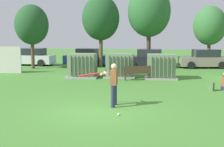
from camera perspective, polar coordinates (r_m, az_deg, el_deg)
ground_plane at (r=11.16m, az=-3.19°, el=-7.45°), size 96.00×96.00×0.00m
transformer_west at (r=19.97m, az=-5.73°, el=1.49°), size 2.10×1.70×1.62m
transformer_mid_west at (r=19.95m, az=1.51°, el=1.53°), size 2.10×1.70×1.62m
transformer_mid_east at (r=19.58m, az=9.50°, el=1.31°), size 2.10×1.70×1.62m
park_bench at (r=18.70m, az=4.95°, el=0.31°), size 1.84×0.82×0.92m
batter at (r=11.83m, az=0.11°, el=-1.74°), size 1.61×0.72×1.74m
sports_ball at (r=10.64m, az=1.29°, el=-7.93°), size 0.09×0.09×0.09m
backpack at (r=16.02m, az=18.68°, el=-2.44°), size 0.38×0.37×0.44m
tree_left at (r=25.94m, az=-15.36°, el=9.12°), size 2.83×2.83×5.41m
tree_center_left at (r=26.29m, az=-2.21°, el=10.69°), size 3.30×3.30×6.30m
tree_center_right at (r=26.16m, az=7.23°, el=11.84°), size 3.71×3.71×7.09m
tree_right at (r=26.46m, az=18.49°, el=8.79°), size 2.77×2.77×5.29m
parked_car_leftmost at (r=28.86m, az=-15.28°, el=3.06°), size 4.32×2.17×1.62m
parked_car_left_of_center at (r=27.58m, az=-4.85°, el=3.10°), size 4.21×1.94×1.62m
parked_car_right_of_center at (r=26.38m, az=7.08°, el=2.87°), size 4.30×2.13×1.62m
parked_car_rightmost at (r=26.82m, az=17.52°, el=2.65°), size 4.34×2.21×1.62m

